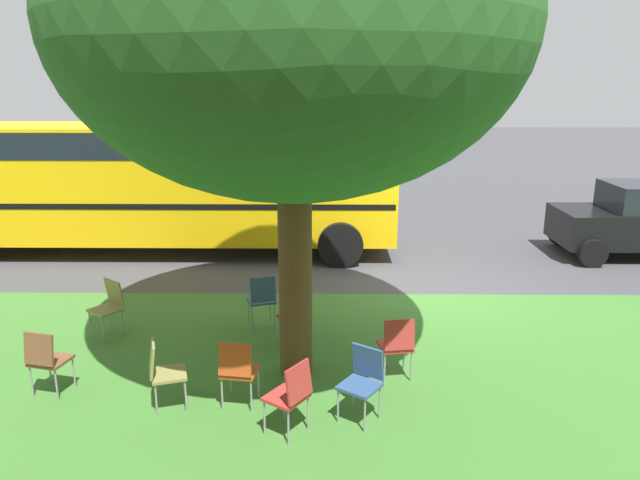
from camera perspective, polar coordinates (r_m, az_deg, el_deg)
ground at (r=11.32m, az=9.60°, el=-4.86°), size 80.00×80.00×0.00m
grass_verge at (r=8.43m, az=12.92°, el=-12.30°), size 48.00×6.00×0.01m
street_tree at (r=7.33m, az=-2.69°, el=20.06°), size 5.60×5.60×6.55m
chair_0 at (r=9.43m, az=-5.65°, el=-5.52°), size 0.52×0.53×0.88m
chair_1 at (r=7.01m, az=4.16°, el=-13.16°), size 0.58×0.58×0.88m
chair_2 at (r=7.90m, az=7.44°, el=-9.84°), size 0.48×0.48×0.88m
chair_3 at (r=7.43m, az=-15.01°, el=-11.95°), size 0.53×0.52×0.88m
chair_4 at (r=8.19m, az=-24.98°, el=-10.27°), size 0.50×0.51×0.88m
chair_5 at (r=7.27m, az=-7.94°, el=-12.16°), size 0.47×0.48×0.88m
chair_6 at (r=9.01m, az=-2.35°, el=-6.45°), size 0.52×0.53×0.88m
chair_7 at (r=6.71m, az=-2.81°, el=-14.53°), size 0.58×0.58×0.88m
chair_8 at (r=9.67m, az=-19.74°, el=-5.84°), size 0.58×0.58×0.88m
school_bus at (r=13.92m, az=-14.86°, el=6.10°), size 10.40×2.80×2.88m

